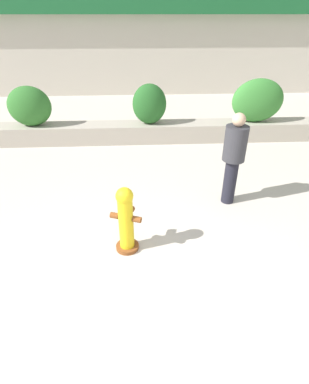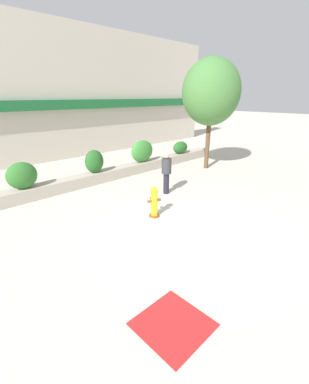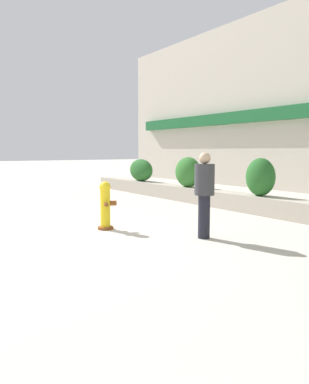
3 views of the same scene
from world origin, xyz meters
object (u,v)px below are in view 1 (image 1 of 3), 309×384
hedge_bush_1 (29,106)px  hedge_bush_3 (258,101)px  pedestrian (234,154)px  hedge_bush_2 (149,104)px  fire_hydrant (126,219)px

hedge_bush_1 → hedge_bush_3: hedge_bush_3 is taller
hedge_bush_1 → pedestrian: size_ratio=0.66×
pedestrian → hedge_bush_2: bearing=112.5°
hedge_bush_3 → pedestrian: pedestrian is taller
pedestrian → hedge_bush_1: bearing=144.0°
hedge_bush_2 → fire_hydrant: size_ratio=0.98×
hedge_bush_3 → fire_hydrant: bearing=-127.6°
fire_hydrant → pedestrian: pedestrian is taller
hedge_bush_1 → fire_hydrant: size_ratio=1.05×
hedge_bush_3 → fire_hydrant: 5.75m
hedge_bush_3 → fire_hydrant: size_ratio=1.31×
hedge_bush_2 → pedestrian: (1.36, -3.29, -0.04)m
hedge_bush_1 → hedge_bush_3: 6.13m
hedge_bush_1 → hedge_bush_2: bearing=0.0°
hedge_bush_2 → pedestrian: pedestrian is taller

